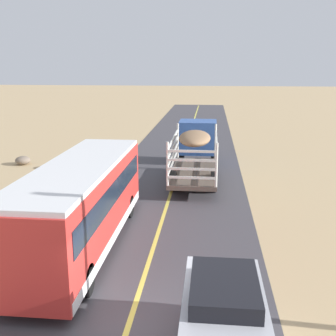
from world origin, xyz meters
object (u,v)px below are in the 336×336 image
at_px(bus, 81,203).
at_px(boulder_near_shoulder, 23,160).
at_px(suv_near, 223,328).
at_px(boulder_mid_field, 61,163).
at_px(livestock_truck, 197,143).

xyz_separation_m(bus, boulder_near_shoulder, (-8.03, 12.37, -1.46)).
bearing_deg(boulder_near_shoulder, bus, -57.01).
distance_m(suv_near, boulder_mid_field, 20.20).
distance_m(bus, boulder_near_shoulder, 14.82).
height_order(livestock_truck, boulder_mid_field, livestock_truck).
relative_size(bus, boulder_near_shoulder, 9.77).
height_order(boulder_near_shoulder, boulder_mid_field, boulder_mid_field).
bearing_deg(bus, boulder_near_shoulder, 122.99).
distance_m(livestock_truck, boulder_near_shoulder, 11.92).
xyz_separation_m(suv_near, boulder_mid_field, (-10.05, 17.50, -0.79)).
relative_size(livestock_truck, boulder_mid_field, 8.55).
distance_m(suv_near, boulder_near_shoulder, 22.57).
height_order(suv_near, boulder_near_shoulder, suv_near).
bearing_deg(livestock_truck, suv_near, -86.08).
xyz_separation_m(boulder_near_shoulder, boulder_mid_field, (3.01, -0.89, 0.07)).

